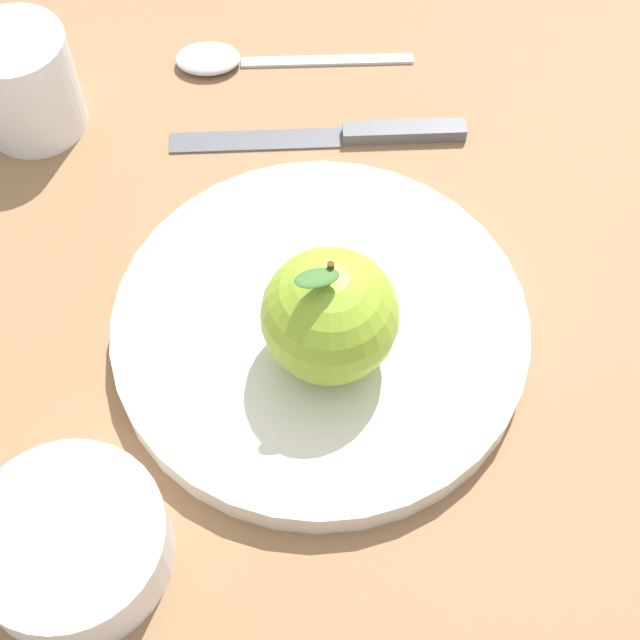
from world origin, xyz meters
name	(u,v)px	position (x,y,z in m)	size (l,w,h in m)	color
ground_plane	(339,296)	(0.00, 0.00, 0.00)	(2.40, 2.40, 0.00)	olive
dinner_plate	(320,328)	(0.03, 0.01, 0.01)	(0.25, 0.25, 0.02)	silver
apple	(330,316)	(0.04, 0.03, 0.06)	(0.08, 0.08, 0.09)	#8CB22D
side_bowl	(70,542)	(0.22, 0.02, 0.02)	(0.10, 0.10, 0.04)	white
cup	(23,79)	(0.05, -0.25, 0.04)	(0.07, 0.07, 0.08)	white
knife	(346,135)	(-0.10, -0.09, 0.00)	(0.16, 0.15, 0.01)	#59595E
spoon	(235,59)	(-0.09, -0.20, 0.01)	(0.14, 0.14, 0.01)	silver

